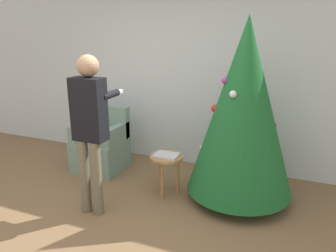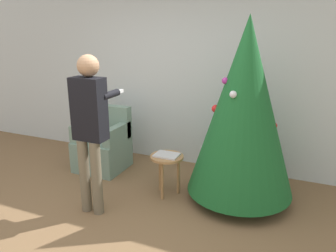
{
  "view_description": "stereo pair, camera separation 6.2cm",
  "coord_description": "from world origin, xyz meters",
  "px_view_note": "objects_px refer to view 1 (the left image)",
  "views": [
    {
      "loc": [
        1.78,
        -2.43,
        2.07
      ],
      "look_at": [
        0.44,
        0.85,
        1.0
      ],
      "focal_mm": 35.0,
      "sensor_mm": 36.0,
      "label": 1
    },
    {
      "loc": [
        1.84,
        -2.41,
        2.07
      ],
      "look_at": [
        0.44,
        0.85,
        1.0
      ],
      "focal_mm": 35.0,
      "sensor_mm": 36.0,
      "label": 2
    }
  ],
  "objects_px": {
    "armchair": "(102,147)",
    "side_stool": "(166,162)",
    "person_standing": "(90,122)",
    "christmas_tree": "(243,108)"
  },
  "relations": [
    {
      "from": "person_standing",
      "to": "side_stool",
      "type": "xyz_separation_m",
      "value": [
        0.63,
        0.67,
        -0.64
      ]
    },
    {
      "from": "armchair",
      "to": "person_standing",
      "type": "distance_m",
      "value": 1.42
    },
    {
      "from": "christmas_tree",
      "to": "armchair",
      "type": "relative_size",
      "value": 2.38
    },
    {
      "from": "person_standing",
      "to": "armchair",
      "type": "bearing_deg",
      "value": 119.0
    },
    {
      "from": "armchair",
      "to": "side_stool",
      "type": "xyz_separation_m",
      "value": [
        1.22,
        -0.39,
        0.1
      ]
    },
    {
      "from": "armchair",
      "to": "person_standing",
      "type": "height_order",
      "value": "person_standing"
    },
    {
      "from": "christmas_tree",
      "to": "armchair",
      "type": "bearing_deg",
      "value": 175.71
    },
    {
      "from": "armchair",
      "to": "person_standing",
      "type": "bearing_deg",
      "value": -61.0
    },
    {
      "from": "armchair",
      "to": "side_stool",
      "type": "relative_size",
      "value": 1.77
    },
    {
      "from": "christmas_tree",
      "to": "armchair",
      "type": "height_order",
      "value": "christmas_tree"
    }
  ]
}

